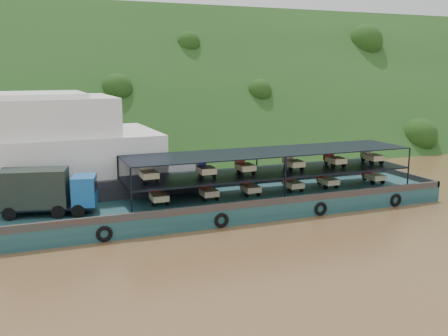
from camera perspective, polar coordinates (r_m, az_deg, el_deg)
name	(u,v)px	position (r m, az deg, el deg)	size (l,w,h in m)	color
ground	(263,214)	(38.18, 4.46, -5.32)	(160.00, 160.00, 0.00)	brown
hillside	(152,147)	(71.56, -8.20, 2.37)	(140.00, 28.00, 28.00)	#193714
cargo_barge	(219,199)	(38.20, -0.56, -3.58)	(35.00, 7.18, 4.54)	#123E41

